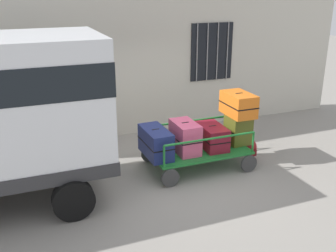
# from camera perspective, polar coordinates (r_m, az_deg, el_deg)

# --- Properties ---
(ground_plane) EXTENTS (40.00, 40.00, 0.00)m
(ground_plane) POSITION_cam_1_polar(r_m,az_deg,el_deg) (8.32, 1.14, -6.58)
(ground_plane) COLOR gray
(building_wall) EXTENTS (12.00, 0.38, 5.00)m
(building_wall) POSITION_cam_1_polar(r_m,az_deg,el_deg) (10.01, -4.72, 12.86)
(building_wall) COLOR beige
(building_wall) RESTS_ON ground
(luggage_cart) EXTENTS (2.12, 1.30, 0.41)m
(luggage_cart) POSITION_cam_1_polar(r_m,az_deg,el_deg) (8.43, 4.31, -3.69)
(luggage_cart) COLOR #1E722D
(luggage_cart) RESTS_ON ground
(cart_railing) EXTENTS (2.01, 1.16, 0.45)m
(cart_railing) POSITION_cam_1_polar(r_m,az_deg,el_deg) (8.26, 4.39, -0.94)
(cart_railing) COLOR #1E722D
(cart_railing) RESTS_ON luggage_cart
(suitcase_left_bottom) EXTENTS (0.47, 0.96, 0.57)m
(suitcase_left_bottom) POSITION_cam_1_polar(r_m,az_deg,el_deg) (7.96, -1.79, -2.38)
(suitcase_left_bottom) COLOR navy
(suitcase_left_bottom) RESTS_ON luggage_cart
(suitcase_midleft_bottom) EXTENTS (0.44, 0.77, 0.64)m
(suitcase_midleft_bottom) POSITION_cam_1_polar(r_m,az_deg,el_deg) (8.13, 2.47, -1.61)
(suitcase_midleft_bottom) COLOR #CC4C72
(suitcase_midleft_bottom) RESTS_ON luggage_cart
(suitcase_center_bottom) EXTENTS (0.51, 0.87, 0.48)m
(suitcase_center_bottom) POSITION_cam_1_polar(r_m,az_deg,el_deg) (8.43, 6.35, -1.51)
(suitcase_center_bottom) COLOR maroon
(suitcase_center_bottom) RESTS_ON luggage_cart
(suitcase_midright_bottom) EXTENTS (0.50, 0.49, 0.63)m
(suitcase_midright_bottom) POSITION_cam_1_polar(r_m,az_deg,el_deg) (8.70, 10.06, -0.51)
(suitcase_midright_bottom) COLOR #4C5119
(suitcase_midright_bottom) RESTS_ON luggage_cart
(suitcase_midright_middle) EXTENTS (0.51, 0.83, 0.49)m
(suitcase_midright_middle) POSITION_cam_1_polar(r_m,az_deg,el_deg) (8.56, 10.10, 3.11)
(suitcase_midright_middle) COLOR orange
(suitcase_midright_middle) RESTS_ON suitcase_midright_bottom
(backpack) EXTENTS (0.27, 0.22, 0.44)m
(backpack) POSITION_cam_1_polar(r_m,az_deg,el_deg) (9.03, 11.90, -3.32)
(backpack) COLOR maroon
(backpack) RESTS_ON ground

